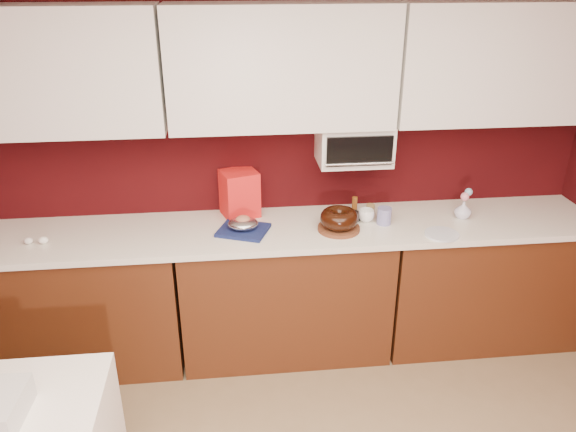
{
  "coord_description": "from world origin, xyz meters",
  "views": [
    {
      "loc": [
        -0.32,
        -1.18,
        2.41
      ],
      "look_at": [
        0.01,
        1.84,
        1.02
      ],
      "focal_mm": 35.0,
      "sensor_mm": 36.0,
      "label": 1
    }
  ],
  "objects_px": {
    "foil_ham_nest": "(243,224)",
    "flower_vase": "(463,209)",
    "pandoro_box": "(240,193)",
    "bundt_cake": "(339,218)",
    "toaster_oven": "(354,143)",
    "blue_jar": "(384,216)",
    "coffee_mug": "(366,214)"
  },
  "relations": [
    {
      "from": "coffee_mug",
      "to": "pandoro_box",
      "type": "bearing_deg",
      "value": 166.4
    },
    {
      "from": "toaster_oven",
      "to": "blue_jar",
      "type": "height_order",
      "value": "toaster_oven"
    },
    {
      "from": "foil_ham_nest",
      "to": "flower_vase",
      "type": "distance_m",
      "value": 1.41
    },
    {
      "from": "bundt_cake",
      "to": "coffee_mug",
      "type": "relative_size",
      "value": 2.44
    },
    {
      "from": "foil_ham_nest",
      "to": "blue_jar",
      "type": "relative_size",
      "value": 1.74
    },
    {
      "from": "foil_ham_nest",
      "to": "coffee_mug",
      "type": "relative_size",
      "value": 1.92
    },
    {
      "from": "coffee_mug",
      "to": "toaster_oven",
      "type": "bearing_deg",
      "value": 117.53
    },
    {
      "from": "toaster_oven",
      "to": "bundt_cake",
      "type": "height_order",
      "value": "toaster_oven"
    },
    {
      "from": "pandoro_box",
      "to": "flower_vase",
      "type": "relative_size",
      "value": 2.34
    },
    {
      "from": "bundt_cake",
      "to": "foil_ham_nest",
      "type": "distance_m",
      "value": 0.59
    },
    {
      "from": "blue_jar",
      "to": "flower_vase",
      "type": "bearing_deg",
      "value": 3.29
    },
    {
      "from": "foil_ham_nest",
      "to": "flower_vase",
      "type": "height_order",
      "value": "flower_vase"
    },
    {
      "from": "bundt_cake",
      "to": "flower_vase",
      "type": "xyz_separation_m",
      "value": [
        0.82,
        0.09,
        -0.02
      ]
    },
    {
      "from": "toaster_oven",
      "to": "pandoro_box",
      "type": "distance_m",
      "value": 0.79
    },
    {
      "from": "pandoro_box",
      "to": "foil_ham_nest",
      "type": "bearing_deg",
      "value": -105.45
    },
    {
      "from": "bundt_cake",
      "to": "blue_jar",
      "type": "bearing_deg",
      "value": 11.58
    },
    {
      "from": "coffee_mug",
      "to": "flower_vase",
      "type": "relative_size",
      "value": 0.76
    },
    {
      "from": "pandoro_box",
      "to": "flower_vase",
      "type": "height_order",
      "value": "pandoro_box"
    },
    {
      "from": "flower_vase",
      "to": "pandoro_box",
      "type": "bearing_deg",
      "value": 171.64
    },
    {
      "from": "bundt_cake",
      "to": "pandoro_box",
      "type": "relative_size",
      "value": 0.79
    },
    {
      "from": "blue_jar",
      "to": "flower_vase",
      "type": "relative_size",
      "value": 0.84
    },
    {
      "from": "bundt_cake",
      "to": "flower_vase",
      "type": "distance_m",
      "value": 0.83
    },
    {
      "from": "bundt_cake",
      "to": "toaster_oven",
      "type": "bearing_deg",
      "value": 62.97
    },
    {
      "from": "blue_jar",
      "to": "flower_vase",
      "type": "xyz_separation_m",
      "value": [
        0.52,
        0.03,
        0.01
      ]
    },
    {
      "from": "coffee_mug",
      "to": "flower_vase",
      "type": "bearing_deg",
      "value": -1.56
    },
    {
      "from": "flower_vase",
      "to": "blue_jar",
      "type": "bearing_deg",
      "value": -176.71
    },
    {
      "from": "blue_jar",
      "to": "pandoro_box",
      "type": "bearing_deg",
      "value": 165.05
    },
    {
      "from": "pandoro_box",
      "to": "coffee_mug",
      "type": "bearing_deg",
      "value": -31.25
    },
    {
      "from": "foil_ham_nest",
      "to": "pandoro_box",
      "type": "height_order",
      "value": "pandoro_box"
    },
    {
      "from": "foil_ham_nest",
      "to": "pandoro_box",
      "type": "xyz_separation_m",
      "value": [
        -0.01,
        0.26,
        0.09
      ]
    },
    {
      "from": "toaster_oven",
      "to": "pandoro_box",
      "type": "relative_size",
      "value": 1.51
    },
    {
      "from": "toaster_oven",
      "to": "coffee_mug",
      "type": "xyz_separation_m",
      "value": [
        0.07,
        -0.14,
        -0.43
      ]
    }
  ]
}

